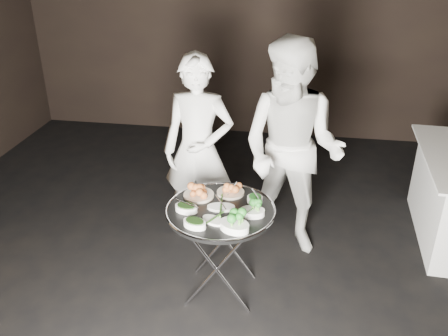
# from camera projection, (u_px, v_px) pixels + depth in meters

# --- Properties ---
(floor) EXTENTS (6.00, 7.00, 0.05)m
(floor) POSITION_uv_depth(u_px,v_px,m) (218.00, 330.00, 3.21)
(floor) COLOR black
(floor) RESTS_ON ground
(wall_back) EXTENTS (6.00, 0.05, 3.00)m
(wall_back) POSITION_uv_depth(u_px,v_px,m) (267.00, 15.00, 5.64)
(wall_back) COLOR black
(wall_back) RESTS_ON floor
(tray_stand) EXTENTS (0.47, 0.40, 0.69)m
(tray_stand) POSITION_uv_depth(u_px,v_px,m) (221.00, 248.00, 3.35)
(tray_stand) COLOR silver
(tray_stand) RESTS_ON floor
(serving_tray) EXTENTS (0.75, 0.75, 0.04)m
(serving_tray) POSITION_uv_depth(u_px,v_px,m) (221.00, 210.00, 3.21)
(serving_tray) COLOR black
(serving_tray) RESTS_ON tray_stand
(potato_plate_a) EXTENTS (0.22, 0.22, 0.08)m
(potato_plate_a) POSITION_uv_depth(u_px,v_px,m) (199.00, 192.00, 3.34)
(potato_plate_a) COLOR beige
(potato_plate_a) RESTS_ON serving_tray
(potato_plate_b) EXTENTS (0.20, 0.20, 0.07)m
(potato_plate_b) POSITION_uv_depth(u_px,v_px,m) (231.00, 190.00, 3.38)
(potato_plate_b) COLOR beige
(potato_plate_b) RESTS_ON serving_tray
(greens_bowl) EXTENTS (0.11, 0.11, 0.06)m
(greens_bowl) POSITION_uv_depth(u_px,v_px,m) (255.00, 198.00, 3.28)
(greens_bowl) COLOR white
(greens_bowl) RESTS_ON serving_tray
(asparagus_plate_a) EXTENTS (0.20, 0.13, 0.04)m
(asparagus_plate_a) POSITION_uv_depth(u_px,v_px,m) (221.00, 206.00, 3.20)
(asparagus_plate_a) COLOR white
(asparagus_plate_a) RESTS_ON serving_tray
(asparagus_plate_b) EXTENTS (0.19, 0.16, 0.03)m
(asparagus_plate_b) POSITION_uv_depth(u_px,v_px,m) (213.00, 220.00, 3.06)
(asparagus_plate_b) COLOR white
(asparagus_plate_b) RESTS_ON serving_tray
(spinach_bowl_a) EXTENTS (0.17, 0.13, 0.06)m
(spinach_bowl_a) POSITION_uv_depth(u_px,v_px,m) (186.00, 207.00, 3.17)
(spinach_bowl_a) COLOR white
(spinach_bowl_a) RESTS_ON serving_tray
(spinach_bowl_b) EXTENTS (0.18, 0.14, 0.06)m
(spinach_bowl_b) POSITION_uv_depth(u_px,v_px,m) (195.00, 223.00, 3.00)
(spinach_bowl_b) COLOR white
(spinach_bowl_b) RESTS_ON serving_tray
(broccoli_bowl_a) EXTENTS (0.17, 0.13, 0.07)m
(broccoli_bowl_a) POSITION_uv_depth(u_px,v_px,m) (252.00, 211.00, 3.12)
(broccoli_bowl_a) COLOR white
(broccoli_bowl_a) RESTS_ON serving_tray
(broccoli_bowl_b) EXTENTS (0.24, 0.21, 0.08)m
(broccoli_bowl_b) POSITION_uv_depth(u_px,v_px,m) (234.00, 225.00, 2.97)
(broccoli_bowl_b) COLOR white
(broccoli_bowl_b) RESTS_ON serving_tray
(serving_utensils) EXTENTS (0.58, 0.45, 0.01)m
(serving_utensils) POSITION_uv_depth(u_px,v_px,m) (225.00, 198.00, 3.24)
(serving_utensils) COLOR silver
(serving_utensils) RESTS_ON serving_tray
(waiter_left) EXTENTS (0.59, 0.39, 1.59)m
(waiter_left) POSITION_uv_depth(u_px,v_px,m) (198.00, 151.00, 3.86)
(waiter_left) COLOR white
(waiter_left) RESTS_ON floor
(waiter_right) EXTENTS (1.02, 0.91, 1.74)m
(waiter_right) POSITION_uv_depth(u_px,v_px,m) (292.00, 151.00, 3.68)
(waiter_right) COLOR white
(waiter_right) RESTS_ON floor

